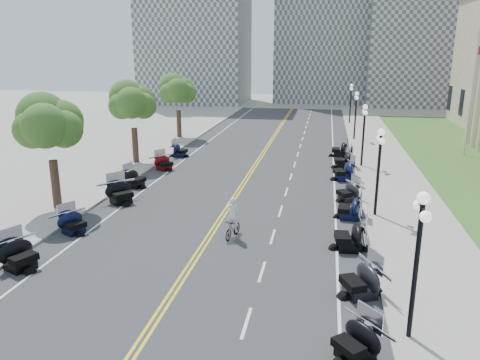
# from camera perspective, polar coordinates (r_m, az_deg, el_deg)

# --- Properties ---
(ground) EXTENTS (160.00, 160.00, 0.00)m
(ground) POSITION_cam_1_polar(r_m,az_deg,el_deg) (24.66, -3.44, -6.40)
(ground) COLOR gray
(road) EXTENTS (16.00, 90.00, 0.01)m
(road) POSITION_cam_1_polar(r_m,az_deg,el_deg) (33.94, 0.58, -0.20)
(road) COLOR #333335
(road) RESTS_ON ground
(centerline_yellow_a) EXTENTS (0.12, 90.00, 0.00)m
(centerline_yellow_a) POSITION_cam_1_polar(r_m,az_deg,el_deg) (33.96, 0.38, -0.17)
(centerline_yellow_a) COLOR yellow
(centerline_yellow_a) RESTS_ON road
(centerline_yellow_b) EXTENTS (0.12, 90.00, 0.00)m
(centerline_yellow_b) POSITION_cam_1_polar(r_m,az_deg,el_deg) (33.92, 0.78, -0.19)
(centerline_yellow_b) COLOR yellow
(centerline_yellow_b) RESTS_ON road
(edge_line_north) EXTENTS (0.12, 90.00, 0.00)m
(edge_line_north) POSITION_cam_1_polar(r_m,az_deg,el_deg) (33.48, 11.43, -0.72)
(edge_line_north) COLOR white
(edge_line_north) RESTS_ON road
(edge_line_south) EXTENTS (0.12, 90.00, 0.00)m
(edge_line_south) POSITION_cam_1_polar(r_m,az_deg,el_deg) (35.56, -9.63, 0.32)
(edge_line_south) COLOR white
(edge_line_south) RESTS_ON road
(lane_dash_4) EXTENTS (0.12, 2.00, 0.00)m
(lane_dash_4) POSITION_cam_1_polar(r_m,az_deg,el_deg) (17.07, 0.78, -17.01)
(lane_dash_4) COLOR white
(lane_dash_4) RESTS_ON road
(lane_dash_5) EXTENTS (0.12, 2.00, 0.00)m
(lane_dash_5) POSITION_cam_1_polar(r_m,az_deg,el_deg) (20.51, 2.70, -11.08)
(lane_dash_5) COLOR white
(lane_dash_5) RESTS_ON road
(lane_dash_6) EXTENTS (0.12, 2.00, 0.00)m
(lane_dash_6) POSITION_cam_1_polar(r_m,az_deg,el_deg) (24.13, 4.01, -6.88)
(lane_dash_6) COLOR white
(lane_dash_6) RESTS_ON road
(lane_dash_7) EXTENTS (0.12, 2.00, 0.00)m
(lane_dash_7) POSITION_cam_1_polar(r_m,az_deg,el_deg) (27.85, 4.95, -3.79)
(lane_dash_7) COLOR white
(lane_dash_7) RESTS_ON road
(lane_dash_8) EXTENTS (0.12, 2.00, 0.00)m
(lane_dash_8) POSITION_cam_1_polar(r_m,az_deg,el_deg) (31.65, 5.67, -1.43)
(lane_dash_8) COLOR white
(lane_dash_8) RESTS_ON road
(lane_dash_9) EXTENTS (0.12, 2.00, 0.00)m
(lane_dash_9) POSITION_cam_1_polar(r_m,az_deg,el_deg) (35.48, 6.23, 0.42)
(lane_dash_9) COLOR white
(lane_dash_9) RESTS_ON road
(lane_dash_10) EXTENTS (0.12, 2.00, 0.00)m
(lane_dash_10) POSITION_cam_1_polar(r_m,az_deg,el_deg) (39.35, 6.69, 1.91)
(lane_dash_10) COLOR white
(lane_dash_10) RESTS_ON road
(lane_dash_11) EXTENTS (0.12, 2.00, 0.00)m
(lane_dash_11) POSITION_cam_1_polar(r_m,az_deg,el_deg) (43.24, 7.06, 3.13)
(lane_dash_11) COLOR white
(lane_dash_11) RESTS_ON road
(lane_dash_12) EXTENTS (0.12, 2.00, 0.00)m
(lane_dash_12) POSITION_cam_1_polar(r_m,az_deg,el_deg) (47.15, 7.37, 4.15)
(lane_dash_12) COLOR white
(lane_dash_12) RESTS_ON road
(lane_dash_13) EXTENTS (0.12, 2.00, 0.00)m
(lane_dash_13) POSITION_cam_1_polar(r_m,az_deg,el_deg) (51.08, 7.63, 5.02)
(lane_dash_13) COLOR white
(lane_dash_13) RESTS_ON road
(lane_dash_14) EXTENTS (0.12, 2.00, 0.00)m
(lane_dash_14) POSITION_cam_1_polar(r_m,az_deg,el_deg) (55.01, 7.86, 5.76)
(lane_dash_14) COLOR white
(lane_dash_14) RESTS_ON road
(lane_dash_15) EXTENTS (0.12, 2.00, 0.00)m
(lane_dash_15) POSITION_cam_1_polar(r_m,az_deg,el_deg) (58.96, 8.05, 6.40)
(lane_dash_15) COLOR white
(lane_dash_15) RESTS_ON road
(lane_dash_16) EXTENTS (0.12, 2.00, 0.00)m
(lane_dash_16) POSITION_cam_1_polar(r_m,az_deg,el_deg) (62.91, 8.23, 6.96)
(lane_dash_16) COLOR white
(lane_dash_16) RESTS_ON road
(lane_dash_17) EXTENTS (0.12, 2.00, 0.00)m
(lane_dash_17) POSITION_cam_1_polar(r_m,az_deg,el_deg) (66.87, 8.38, 7.45)
(lane_dash_17) COLOR white
(lane_dash_17) RESTS_ON road
(lane_dash_18) EXTENTS (0.12, 2.00, 0.00)m
(lane_dash_18) POSITION_cam_1_polar(r_m,az_deg,el_deg) (70.83, 8.51, 7.89)
(lane_dash_18) COLOR white
(lane_dash_18) RESTS_ON road
(lane_dash_19) EXTENTS (0.12, 2.00, 0.00)m
(lane_dash_19) POSITION_cam_1_polar(r_m,az_deg,el_deg) (74.80, 8.64, 8.28)
(lane_dash_19) COLOR white
(lane_dash_19) RESTS_ON road
(sidewalk_north) EXTENTS (5.00, 90.00, 0.15)m
(sidewalk_north) POSITION_cam_1_polar(r_m,az_deg,el_deg) (33.81, 18.39, -0.94)
(sidewalk_north) COLOR #9E9991
(sidewalk_north) RESTS_ON ground
(sidewalk_south) EXTENTS (5.00, 90.00, 0.15)m
(sidewalk_south) POSITION_cam_1_polar(r_m,az_deg,el_deg) (37.13, -15.60, 0.71)
(sidewalk_south) COLOR #9E9991
(sidewalk_south) RESTS_ON ground
(lawn) EXTENTS (9.00, 60.00, 0.10)m
(lawn) POSITION_cam_1_polar(r_m,az_deg,el_deg) (42.90, 26.30, 1.58)
(lawn) COLOR #356023
(lawn) RESTS_ON ground
(distant_block_a) EXTENTS (18.00, 14.00, 26.00)m
(distant_block_a) POSITION_cam_1_polar(r_m,az_deg,el_deg) (87.52, -5.46, 17.93)
(distant_block_a) COLOR gray
(distant_block_a) RESTS_ON ground
(distant_block_b) EXTENTS (16.00, 12.00, 30.00)m
(distant_block_b) POSITION_cam_1_polar(r_m,az_deg,el_deg) (90.39, 9.97, 18.97)
(distant_block_b) COLOR gray
(distant_block_b) RESTS_ON ground
(distant_block_c) EXTENTS (20.00, 14.00, 22.00)m
(distant_block_c) POSITION_cam_1_polar(r_m,az_deg,el_deg) (88.74, 21.96, 15.60)
(distant_block_c) COLOR gray
(distant_block_c) RESTS_ON ground
(street_lamp_1) EXTENTS (0.50, 1.20, 4.90)m
(street_lamp_1) POSITION_cam_1_polar(r_m,az_deg,el_deg) (15.93, 20.65, -9.98)
(street_lamp_1) COLOR black
(street_lamp_1) RESTS_ON sidewalk_north
(street_lamp_2) EXTENTS (0.50, 1.20, 4.90)m
(street_lamp_2) POSITION_cam_1_polar(r_m,az_deg,el_deg) (27.17, 16.49, 0.83)
(street_lamp_2) COLOR black
(street_lamp_2) RESTS_ON sidewalk_north
(street_lamp_3) EXTENTS (0.50, 1.20, 4.90)m
(street_lamp_3) POSITION_cam_1_polar(r_m,az_deg,el_deg) (38.87, 14.80, 5.23)
(street_lamp_3) COLOR black
(street_lamp_3) RESTS_ON sidewalk_north
(street_lamp_4) EXTENTS (0.50, 1.20, 4.90)m
(street_lamp_4) POSITION_cam_1_polar(r_m,az_deg,el_deg) (50.71, 13.89, 7.59)
(street_lamp_4) COLOR black
(street_lamp_4) RESTS_ON sidewalk_north
(street_lamp_5) EXTENTS (0.50, 1.20, 4.90)m
(street_lamp_5) POSITION_cam_1_polar(r_m,az_deg,el_deg) (62.61, 13.32, 9.05)
(street_lamp_5) COLOR black
(street_lamp_5) RESTS_ON sidewalk_north
(flagpole) EXTENTS (1.10, 0.20, 10.00)m
(flagpole) POSITION_cam_1_polar(r_m,az_deg,el_deg) (46.09, 26.35, 8.71)
(flagpole) COLOR silver
(flagpole) RESTS_ON ground
(tree_2) EXTENTS (4.80, 4.80, 9.20)m
(tree_2) POSITION_cam_1_polar(r_m,az_deg,el_deg) (29.12, -22.18, 5.60)
(tree_2) COLOR #235619
(tree_2) RESTS_ON sidewalk_south
(tree_3) EXTENTS (4.80, 4.80, 9.20)m
(tree_3) POSITION_cam_1_polar(r_m,az_deg,el_deg) (39.66, -12.92, 8.69)
(tree_3) COLOR #235619
(tree_3) RESTS_ON sidewalk_south
(tree_4) EXTENTS (4.80, 4.80, 9.20)m
(tree_4) POSITION_cam_1_polar(r_m,az_deg,el_deg) (50.85, -7.57, 10.36)
(tree_4) COLOR #235619
(tree_4) RESTS_ON sidewalk_south
(motorcycle_n_3) EXTENTS (2.61, 2.61, 1.30)m
(motorcycle_n_3) POSITION_cam_1_polar(r_m,az_deg,el_deg) (15.52, 13.96, -18.38)
(motorcycle_n_3) COLOR black
(motorcycle_n_3) RESTS_ON road
(motorcycle_n_4) EXTENTS (2.74, 2.74, 1.45)m
(motorcycle_n_4) POSITION_cam_1_polar(r_m,az_deg,el_deg) (18.93, 14.50, -11.58)
(motorcycle_n_4) COLOR black
(motorcycle_n_4) RESTS_ON road
(motorcycle_n_5) EXTENTS (2.32, 2.32, 1.51)m
(motorcycle_n_5) POSITION_cam_1_polar(r_m,az_deg,el_deg) (22.90, 13.24, -6.53)
(motorcycle_n_5) COLOR black
(motorcycle_n_5) RESTS_ON road
(motorcycle_n_6) EXTENTS (2.17, 2.17, 1.40)m
(motorcycle_n_6) POSITION_cam_1_polar(r_m,az_deg,el_deg) (27.05, 13.25, -3.21)
(motorcycle_n_6) COLOR black
(motorcycle_n_6) RESTS_ON road
(motorcycle_n_7) EXTENTS (2.55, 2.55, 1.30)m
(motorcycle_n_7) POSITION_cam_1_polar(r_m,az_deg,el_deg) (30.25, 13.05, -1.30)
(motorcycle_n_7) COLOR black
(motorcycle_n_7) RESTS_ON road
(motorcycle_n_8) EXTENTS (2.65, 2.65, 1.54)m
(motorcycle_n_8) POSITION_cam_1_polar(r_m,az_deg,el_deg) (34.97, 12.56, 1.20)
(motorcycle_n_8) COLOR black
(motorcycle_n_8) RESTS_ON road
(motorcycle_n_9) EXTENTS (2.38, 2.38, 1.53)m
(motorcycle_n_9) POSITION_cam_1_polar(r_m,az_deg,el_deg) (38.57, 12.50, 2.52)
(motorcycle_n_9) COLOR black
(motorcycle_n_9) RESTS_ON road
(motorcycle_n_10) EXTENTS (2.20, 2.20, 1.51)m
(motorcycle_n_10) POSITION_cam_1_polar(r_m,az_deg,el_deg) (42.77, 12.07, 3.79)
(motorcycle_n_10) COLOR black
(motorcycle_n_10) RESTS_ON road
(motorcycle_s_4) EXTENTS (2.73, 2.73, 1.44)m
(motorcycle_s_4) POSITION_cam_1_polar(r_m,az_deg,el_deg) (22.58, -25.34, -8.10)
(motorcycle_s_4) COLOR black
(motorcycle_s_4) RESTS_ON road
(motorcycle_s_5) EXTENTS (2.47, 2.47, 1.26)m
(motorcycle_s_5) POSITION_cam_1_polar(r_m,az_deg,el_deg) (25.80, -19.72, -4.82)
(motorcycle_s_5) COLOR black
(motorcycle_s_5) RESTS_ON road
(motorcycle_s_6) EXTENTS (3.06, 3.06, 1.52)m
(motorcycle_s_6) POSITION_cam_1_polar(r_m,az_deg,el_deg) (29.93, -14.38, -1.36)
(motorcycle_s_6) COLOR black
(motorcycle_s_6) RESTS_ON road
(motorcycle_s_7) EXTENTS (2.35, 2.35, 1.36)m
(motorcycle_s_7) POSITION_cam_1_polar(r_m,az_deg,el_deg) (33.18, -12.73, 0.26)
(motorcycle_s_7) COLOR black
(motorcycle_s_7) RESTS_ON road
(motorcycle_s_8) EXTENTS (2.57, 2.57, 1.29)m
(motorcycle_s_8) POSITION_cam_1_polar(r_m,az_deg,el_deg) (37.64, -9.25, 2.18)
(motorcycle_s_8) COLOR #590A0C
(motorcycle_s_8) RESTS_ON road
(motorcycle_s_9) EXTENTS (1.93, 1.93, 1.31)m
(motorcycle_s_9) POSITION_cam_1_polar(r_m,az_deg,el_deg) (42.17, -7.35, 3.70)
(motorcycle_s_9) COLOR black
(motorcycle_s_9) RESTS_ON road
(bicycle) EXTENTS (0.86, 1.71, 0.99)m
(bicycle) POSITION_cam_1_polar(r_m,az_deg,el_deg) (23.77, -0.89, -5.95)
(bicycle) COLOR #A51414
(bicycle) RESTS_ON road
(cyclist_rider) EXTENTS (0.66, 0.43, 1.80)m
(cyclist_rider) POSITION_cam_1_polar(r_m,az_deg,el_deg) (23.30, -0.90, -2.75)
(cyclist_rider) COLOR white
(cyclist_rider) RESTS_ON bicycle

